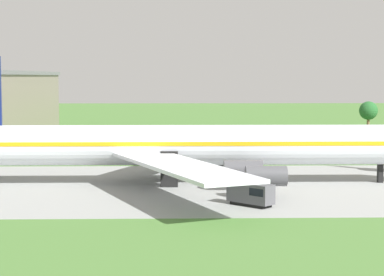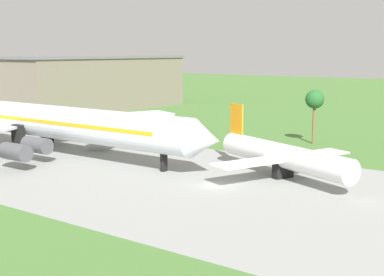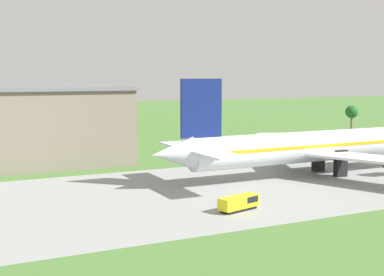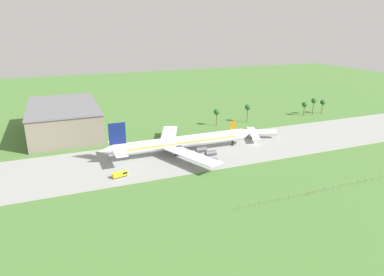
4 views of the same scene
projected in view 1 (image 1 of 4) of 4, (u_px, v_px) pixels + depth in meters
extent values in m
cylinder|color=silver|center=(192.00, 145.00, 98.90)|extent=(64.60, 5.71, 5.71)
cube|color=#EFA314|center=(192.00, 142.00, 98.87)|extent=(54.91, 5.83, 0.57)
cube|color=silver|center=(180.00, 166.00, 83.63)|extent=(18.41, 31.30, 0.44)
cube|color=silver|center=(178.00, 142.00, 114.26)|extent=(18.41, 31.30, 0.44)
cylinder|color=#4C4C51|center=(243.00, 170.00, 92.48)|extent=(5.14, 2.57, 2.57)
cylinder|color=#4C4C51|center=(266.00, 176.00, 86.85)|extent=(5.14, 2.57, 2.57)
cylinder|color=#4C4C51|center=(234.00, 158.00, 106.14)|extent=(5.14, 2.57, 2.57)
cylinder|color=#4C4C51|center=(246.00, 154.00, 111.88)|extent=(5.14, 2.57, 2.57)
cube|color=black|center=(380.00, 166.00, 99.85)|extent=(0.70, 0.90, 4.94)
cube|color=black|center=(169.00, 169.00, 95.96)|extent=(2.40, 1.20, 4.94)
cube|color=black|center=(170.00, 163.00, 102.22)|extent=(2.40, 1.20, 4.94)
cube|color=black|center=(251.00, 204.00, 82.01)|extent=(4.77, 4.73, 0.40)
cube|color=#4C4C51|center=(251.00, 193.00, 81.89)|extent=(5.53, 5.48, 2.33)
cube|color=black|center=(261.00, 191.00, 80.78)|extent=(2.87, 2.87, 0.90)
cylinder|color=brown|center=(368.00, 134.00, 135.48)|extent=(0.56, 0.56, 8.03)
sphere|color=#235B28|center=(368.00, 111.00, 135.08)|extent=(3.60, 3.60, 3.60)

